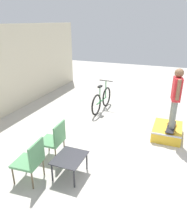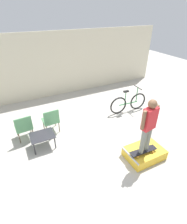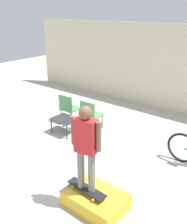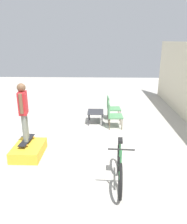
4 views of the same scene
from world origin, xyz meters
The scene contains 8 objects.
ground_plane centered at (0.00, 0.00, 0.00)m, with size 24.00×24.00×0.00m, color #B7B2A8.
house_wall_back centered at (0.00, 4.74, 1.50)m, with size 12.00×0.06×3.00m.
skate_ramp_box centered at (1.33, -0.65, 0.15)m, with size 1.11×0.78×0.32m.
skateboard_on_ramp centered at (1.18, -0.74, 0.38)m, with size 0.83×0.29×0.07m.
person_skater centered at (1.18, -0.74, 1.33)m, with size 0.56×0.26×1.60m.
coffee_table centered at (-1.24, 1.15, 0.39)m, with size 0.73×0.60×0.45m.
patio_chair_left centered at (-1.69, 1.78, 0.52)m, with size 0.56×0.56×0.93m.
patio_chair_right centered at (-0.79, 1.78, 0.52)m, with size 0.54×0.54×0.93m.
Camera 3 is at (3.57, -3.53, 3.42)m, focal length 40.00 mm.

